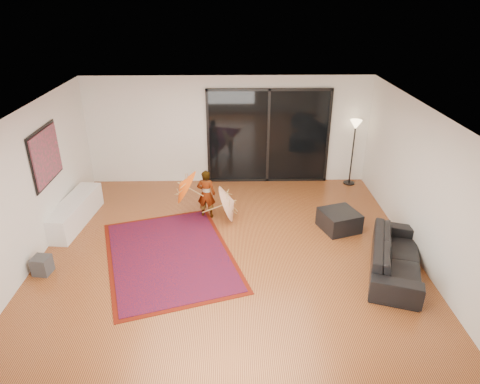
{
  "coord_description": "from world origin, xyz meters",
  "views": [
    {
      "loc": [
        0.09,
        -6.74,
        4.53
      ],
      "look_at": [
        0.23,
        0.47,
        1.1
      ],
      "focal_mm": 32.0,
      "sensor_mm": 36.0,
      "label": 1
    }
  ],
  "objects_px": {
    "ottoman": "(339,220)",
    "child": "(206,194)",
    "media_console": "(75,212)",
    "sofa": "(396,256)"
  },
  "relations": [
    {
      "from": "ottoman",
      "to": "child",
      "type": "xyz_separation_m",
      "value": [
        -2.77,
        0.6,
        0.34
      ]
    },
    {
      "from": "media_console",
      "to": "ottoman",
      "type": "bearing_deg",
      "value": 2.26
    },
    {
      "from": "sofa",
      "to": "child",
      "type": "xyz_separation_m",
      "value": [
        -3.42,
        2.09,
        0.24
      ]
    },
    {
      "from": "media_console",
      "to": "child",
      "type": "relative_size",
      "value": 1.74
    },
    {
      "from": "sofa",
      "to": "ottoman",
      "type": "bearing_deg",
      "value": 42.78
    },
    {
      "from": "sofa",
      "to": "ottoman",
      "type": "relative_size",
      "value": 2.95
    },
    {
      "from": "media_console",
      "to": "sofa",
      "type": "xyz_separation_m",
      "value": [
        6.2,
        -1.86,
        0.04
      ]
    },
    {
      "from": "ottoman",
      "to": "child",
      "type": "relative_size",
      "value": 0.65
    },
    {
      "from": "sofa",
      "to": "ottoman",
      "type": "height_order",
      "value": "sofa"
    },
    {
      "from": "media_console",
      "to": "sofa",
      "type": "relative_size",
      "value": 0.91
    }
  ]
}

